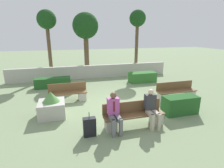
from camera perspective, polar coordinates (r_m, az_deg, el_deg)
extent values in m
plane|color=gray|center=(7.91, 0.59, -7.28)|extent=(60.00, 60.00, 0.00)
cube|color=#B7B2A8|center=(12.89, -6.30, 4.04)|extent=(11.52, 0.30, 0.93)
cube|color=brown|center=(6.18, 7.32, -10.04)|extent=(2.16, 0.44, 0.05)
cube|color=brown|center=(6.29, 6.53, -7.28)|extent=(2.16, 0.04, 0.40)
cube|color=#B7B2A8|center=(6.03, -0.42, -13.02)|extent=(0.36, 0.40, 0.40)
cube|color=#B7B2A8|center=(6.63, 14.15, -10.70)|extent=(0.36, 0.40, 0.40)
cube|color=brown|center=(8.57, -14.21, -2.85)|extent=(1.80, 0.44, 0.05)
cube|color=brown|center=(8.73, -14.37, -0.96)|extent=(1.80, 0.04, 0.40)
cube|color=#B7B2A8|center=(8.66, -18.56, -4.60)|extent=(0.36, 0.40, 0.40)
cube|color=#B7B2A8|center=(8.68, -9.68, -3.92)|extent=(0.36, 0.40, 0.40)
cube|color=brown|center=(9.14, 20.46, -2.21)|extent=(2.02, 0.44, 0.05)
cube|color=brown|center=(9.26, 19.73, -0.44)|extent=(2.02, 0.05, 0.40)
cube|color=#B7B2A8|center=(8.78, 16.19, -4.10)|extent=(0.36, 0.40, 0.40)
cube|color=#B7B2A8|center=(9.67, 24.08, -3.03)|extent=(0.36, 0.40, 0.40)
cube|color=slate|center=(5.70, 0.05, -11.25)|extent=(0.14, 0.46, 0.13)
cube|color=slate|center=(5.75, 2.00, -10.99)|extent=(0.14, 0.46, 0.13)
cube|color=slate|center=(5.61, 0.50, -14.36)|extent=(0.11, 0.11, 0.58)
cube|color=slate|center=(5.68, 2.90, -14.01)|extent=(0.11, 0.11, 0.58)
cube|color=#B74C9E|center=(5.79, 0.35, -7.13)|extent=(0.38, 0.22, 0.54)
sphere|color=brown|center=(5.64, 0.42, -3.71)|extent=(0.21, 0.21, 0.21)
cube|color=maroon|center=(5.68, 0.68, -7.38)|extent=(0.06, 0.01, 0.35)
cube|color=#B2A893|center=(6.17, 12.32, -9.43)|extent=(0.14, 0.46, 0.13)
cube|color=#B2A893|center=(6.26, 13.96, -9.15)|extent=(0.14, 0.46, 0.13)
cube|color=#B2A893|center=(6.08, 13.05, -12.26)|extent=(0.11, 0.11, 0.58)
cube|color=#B2A893|center=(6.19, 15.05, -11.87)|extent=(0.11, 0.11, 0.58)
cube|color=#333338|center=(6.27, 12.30, -5.65)|extent=(0.38, 0.22, 0.54)
sphere|color=beige|center=(6.13, 12.59, -2.53)|extent=(0.19, 0.19, 0.19)
cube|color=#33702D|center=(11.92, 9.90, 2.22)|extent=(1.76, 0.80, 0.66)
cube|color=#235623|center=(11.15, -18.74, 0.45)|extent=(2.06, 0.63, 0.59)
cube|color=#235623|center=(7.65, 21.33, -6.33)|extent=(1.39, 0.63, 0.73)
cube|color=#B7B2A8|center=(7.30, -19.01, -7.68)|extent=(0.99, 0.99, 0.61)
cone|color=#569347|center=(7.11, -19.37, -3.94)|extent=(0.67, 0.67, 0.41)
cube|color=black|center=(5.70, -7.34, -13.74)|extent=(0.40, 0.21, 0.62)
cylinder|color=#333338|center=(5.51, -7.49, -10.03)|extent=(0.02, 0.02, 0.20)
cylinder|color=brown|center=(13.66, -19.68, 9.83)|extent=(0.25, 0.25, 3.73)
sphere|color=#194219|center=(13.64, -20.61, 19.14)|extent=(1.32, 1.32, 1.32)
cylinder|color=brown|center=(13.71, -8.30, 9.46)|extent=(0.36, 0.36, 3.19)
sphere|color=#194219|center=(13.63, -8.67, 18.31)|extent=(1.89, 1.89, 1.89)
cylinder|color=brown|center=(14.27, 7.97, 11.22)|extent=(0.25, 0.25, 3.93)
sphere|color=#194219|center=(14.26, 8.35, 20.48)|extent=(1.24, 1.24, 1.24)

